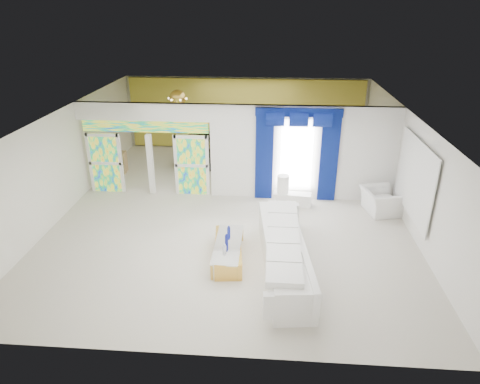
# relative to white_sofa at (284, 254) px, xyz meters

# --- Properties ---
(floor) EXTENTS (12.00, 12.00, 0.00)m
(floor) POSITION_rel_white_sofa_xyz_m (-1.48, 3.11, -0.39)
(floor) COLOR #B7AF9E
(floor) RESTS_ON ground
(dividing_wall) EXTENTS (5.70, 0.18, 3.00)m
(dividing_wall) POSITION_rel_white_sofa_xyz_m (0.67, 4.11, 1.11)
(dividing_wall) COLOR white
(dividing_wall) RESTS_ON ground
(dividing_header) EXTENTS (4.30, 0.18, 0.55)m
(dividing_header) POSITION_rel_white_sofa_xyz_m (-4.33, 4.11, 2.33)
(dividing_header) COLOR white
(dividing_header) RESTS_ON dividing_wall
(stained_panel_left) EXTENTS (0.95, 0.04, 2.00)m
(stained_panel_left) POSITION_rel_white_sofa_xyz_m (-5.75, 4.11, 0.61)
(stained_panel_left) COLOR #994C3F
(stained_panel_left) RESTS_ON ground
(stained_panel_right) EXTENTS (0.95, 0.04, 2.00)m
(stained_panel_right) POSITION_rel_white_sofa_xyz_m (-2.90, 4.11, 0.61)
(stained_panel_right) COLOR #994C3F
(stained_panel_right) RESTS_ON ground
(stained_transom) EXTENTS (4.00, 0.05, 0.35)m
(stained_transom) POSITION_rel_white_sofa_xyz_m (-4.33, 4.11, 1.86)
(stained_transom) COLOR #994C3F
(stained_transom) RESTS_ON dividing_header
(window_pane) EXTENTS (1.00, 0.02, 2.30)m
(window_pane) POSITION_rel_white_sofa_xyz_m (0.42, 4.01, 1.06)
(window_pane) COLOR white
(window_pane) RESTS_ON dividing_wall
(blue_drape_left) EXTENTS (0.55, 0.10, 2.80)m
(blue_drape_left) POSITION_rel_white_sofa_xyz_m (-0.58, 3.98, 1.01)
(blue_drape_left) COLOR #070345
(blue_drape_left) RESTS_ON ground
(blue_drape_right) EXTENTS (0.55, 0.10, 2.80)m
(blue_drape_right) POSITION_rel_white_sofa_xyz_m (1.42, 3.98, 1.01)
(blue_drape_right) COLOR #070345
(blue_drape_right) RESTS_ON ground
(blue_pelmet) EXTENTS (2.60, 0.12, 0.25)m
(blue_pelmet) POSITION_rel_white_sofa_xyz_m (0.42, 3.98, 2.43)
(blue_pelmet) COLOR #070345
(blue_pelmet) RESTS_ON dividing_wall
(wall_mirror) EXTENTS (0.04, 2.70, 1.90)m
(wall_mirror) POSITION_rel_white_sofa_xyz_m (3.46, 2.11, 1.16)
(wall_mirror) COLOR white
(wall_mirror) RESTS_ON ground
(gold_curtains) EXTENTS (9.70, 0.12, 2.90)m
(gold_curtains) POSITION_rel_white_sofa_xyz_m (-1.48, 9.01, 1.11)
(gold_curtains) COLOR gold
(gold_curtains) RESTS_ON ground
(white_sofa) EXTENTS (1.31, 4.18, 0.78)m
(white_sofa) POSITION_rel_white_sofa_xyz_m (0.00, 0.00, 0.00)
(white_sofa) COLOR white
(white_sofa) RESTS_ON ground
(coffee_table) EXTENTS (0.83, 1.95, 0.42)m
(coffee_table) POSITION_rel_white_sofa_xyz_m (-1.35, 0.30, -0.18)
(coffee_table) COLOR gold
(coffee_table) RESTS_ON ground
(console_table) EXTENTS (1.20, 0.51, 0.39)m
(console_table) POSITION_rel_white_sofa_xyz_m (0.33, 3.51, -0.20)
(console_table) COLOR white
(console_table) RESTS_ON ground
(table_lamp) EXTENTS (0.36, 0.36, 0.58)m
(table_lamp) POSITION_rel_white_sofa_xyz_m (0.03, 3.51, 0.29)
(table_lamp) COLOR white
(table_lamp) RESTS_ON console_table
(armchair) EXTENTS (1.19, 1.29, 0.72)m
(armchair) POSITION_rel_white_sofa_xyz_m (2.94, 3.21, -0.03)
(armchair) COLOR white
(armchair) RESTS_ON ground
(grand_piano) EXTENTS (1.61, 1.97, 0.91)m
(grand_piano) POSITION_rel_white_sofa_xyz_m (-3.13, 7.14, 0.06)
(grand_piano) COLOR black
(grand_piano) RESTS_ON ground
(piano_bench) EXTENTS (0.93, 0.46, 0.30)m
(piano_bench) POSITION_rel_white_sofa_xyz_m (-3.13, 5.54, -0.24)
(piano_bench) COLOR black
(piano_bench) RESTS_ON ground
(tv_console) EXTENTS (0.57, 0.53, 0.77)m
(tv_console) POSITION_rel_white_sofa_xyz_m (-5.98, 5.84, -0.00)
(tv_console) COLOR #A68853
(tv_console) RESTS_ON ground
(chandelier) EXTENTS (0.60, 0.60, 0.60)m
(chandelier) POSITION_rel_white_sofa_xyz_m (-3.78, 6.51, 2.26)
(chandelier) COLOR gold
(chandelier) RESTS_ON ceiling
(decanters) EXTENTS (0.11, 0.90, 0.22)m
(decanters) POSITION_rel_white_sofa_xyz_m (-1.39, 0.35, 0.12)
(decanters) COLOR navy
(decanters) RESTS_ON coffee_table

